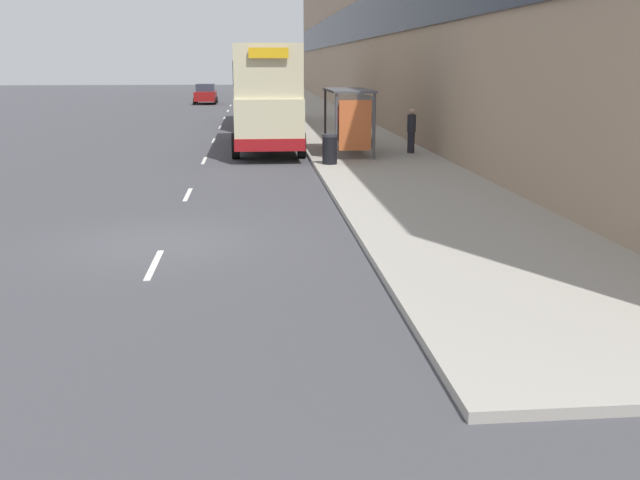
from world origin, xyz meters
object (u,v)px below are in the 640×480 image
(litter_bin, at_px, (330,149))
(pedestrian_at_shelter, at_px, (339,121))
(double_decker_bus_ahead, at_px, (262,86))
(pedestrian_1, at_px, (411,130))
(bus_shelter, at_px, (354,109))
(car_0, at_px, (206,94))
(double_decker_bus_near, at_px, (266,95))

(litter_bin, bearing_deg, pedestrian_at_shelter, 80.75)
(double_decker_bus_ahead, xyz_separation_m, pedestrian_1, (5.62, -15.36, -1.26))
(double_decker_bus_ahead, bearing_deg, pedestrian_1, -69.89)
(bus_shelter, bearing_deg, double_decker_bus_ahead, 102.02)
(car_0, xyz_separation_m, pedestrian_1, (10.39, -38.38, 0.15))
(pedestrian_at_shelter, xyz_separation_m, litter_bin, (-1.24, -7.62, -0.36))
(bus_shelter, relative_size, pedestrian_1, 2.43)
(double_decker_bus_near, bearing_deg, pedestrian_1, -28.56)
(double_decker_bus_ahead, bearing_deg, double_decker_bus_near, -89.98)
(double_decker_bus_near, xyz_separation_m, car_0, (-4.77, 35.32, -1.41))
(car_0, height_order, pedestrian_at_shelter, pedestrian_at_shelter)
(double_decker_bus_ahead, height_order, litter_bin, double_decker_bus_ahead)
(pedestrian_1, bearing_deg, car_0, 105.15)
(car_0, bearing_deg, double_decker_bus_ahead, 101.70)
(bus_shelter, bearing_deg, car_0, 101.83)
(bus_shelter, height_order, car_0, bus_shelter)
(pedestrian_at_shelter, bearing_deg, car_0, 103.52)
(pedestrian_at_shelter, distance_m, pedestrian_1, 5.28)
(double_decker_bus_near, distance_m, pedestrian_at_shelter, 3.93)
(bus_shelter, distance_m, pedestrian_1, 2.48)
(double_decker_bus_ahead, relative_size, litter_bin, 10.37)
(double_decker_bus_near, distance_m, double_decker_bus_ahead, 12.30)
(double_decker_bus_near, height_order, car_0, double_decker_bus_near)
(car_0, distance_m, pedestrian_1, 39.76)
(bus_shelter, xyz_separation_m, pedestrian_at_shelter, (0.02, 4.90, -0.85))
(litter_bin, bearing_deg, pedestrian_1, 38.96)
(double_decker_bus_ahead, bearing_deg, pedestrian_at_shelter, -72.62)
(pedestrian_at_shelter, xyz_separation_m, pedestrian_1, (2.30, -4.75, -0.00))
(bus_shelter, height_order, pedestrian_at_shelter, bus_shelter)
(double_decker_bus_ahead, distance_m, car_0, 23.55)
(double_decker_bus_ahead, bearing_deg, litter_bin, -83.49)
(bus_shelter, height_order, double_decker_bus_near, double_decker_bus_near)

